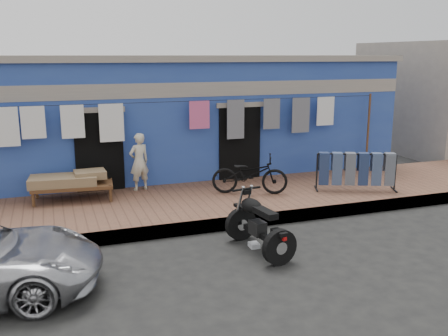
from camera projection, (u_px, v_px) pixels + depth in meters
ground at (263, 259)px, 8.45m from camera, size 80.00×80.00×0.00m
sidewalk at (209, 203)px, 11.18m from camera, size 28.00×3.00×0.25m
curb at (232, 223)px, 9.85m from camera, size 28.00×0.10×0.25m
building at (167, 114)px, 14.50m from camera, size 12.20×5.20×3.36m
clothesline at (180, 123)px, 11.85m from camera, size 10.06×0.06×2.10m
seated_person at (139, 162)px, 11.67m from camera, size 0.57×0.47×1.36m
bicycle at (250, 170)px, 11.39m from camera, size 1.82×1.24×1.11m
motorcycle at (259, 223)px, 8.66m from camera, size 1.02×1.78×1.05m
charpoy at (73, 187)px, 10.92m from camera, size 1.96×1.20×0.60m
jeans_rack at (356, 171)px, 11.71m from camera, size 2.19×1.74×0.92m
litter_a at (251, 232)px, 9.63m from camera, size 0.22×0.19×0.08m
litter_b at (240, 233)px, 9.55m from camera, size 0.20×0.20×0.08m
litter_c at (254, 245)px, 8.94m from camera, size 0.17×0.21×0.08m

